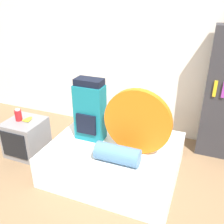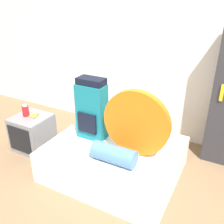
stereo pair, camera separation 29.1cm
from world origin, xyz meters
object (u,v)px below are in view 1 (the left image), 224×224
at_px(television, 26,137).
at_px(tent_bag, 137,122).
at_px(backpack, 90,111).
at_px(canister, 18,115).
at_px(sleeping_roll, 117,154).

bearing_deg(television, tent_bag, 1.62).
distance_m(backpack, canister, 1.06).
height_order(sleeping_roll, canister, canister).
bearing_deg(canister, backpack, 6.82).
bearing_deg(canister, television, -0.04).
distance_m(television, canister, 0.35).
height_order(backpack, sleeping_roll, backpack).
bearing_deg(tent_bag, canister, -178.45).
relative_size(sleeping_roll, canister, 2.96).
xyz_separation_m(sleeping_roll, canister, (-1.54, 0.23, 0.09)).
bearing_deg(sleeping_roll, canister, 171.38).
xyz_separation_m(backpack, tent_bag, (0.64, -0.08, 0.00)).
relative_size(television, canister, 3.04).
distance_m(tent_bag, television, 1.69).
xyz_separation_m(sleeping_roll, television, (-1.47, 0.23, -0.25)).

